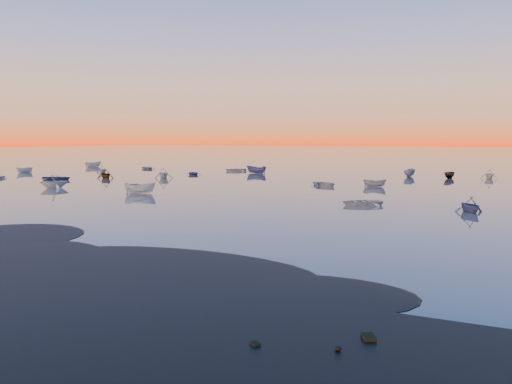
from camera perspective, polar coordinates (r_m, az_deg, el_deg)
The scene contains 5 objects.
ground at distance 125.41m, azimuth 12.77°, elevation 2.88°, with size 600.00×600.00×0.00m, color #6A6158.
mud_lobes at distance 34.31m, azimuth -25.08°, elevation -5.98°, with size 140.00×6.00×0.07m, color black, non-canonical shape.
moored_fleet at distance 80.12m, azimuth 5.78°, elevation 1.22°, with size 124.00×58.00×1.20m, color silver, non-canonical shape.
boat_near_center at distance 64.26m, azimuth -13.11°, elevation -0.14°, with size 4.09×1.73×1.42m, color silver.
boat_near_right at distance 50.79m, azimuth 23.24°, elevation -2.12°, with size 3.26×1.47×1.14m, color #3B4571.
Camera 1 is at (25.81, -22.54, 6.90)m, focal length 35.00 mm.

